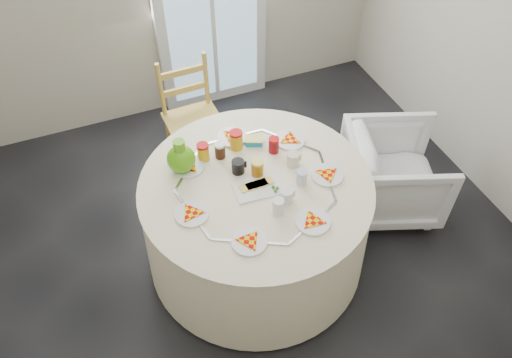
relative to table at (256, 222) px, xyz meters
name	(u,v)px	position (x,y,z in m)	size (l,w,h in m)	color
floor	(253,263)	(-0.05, -0.06, -0.38)	(4.00, 4.00, 0.00)	black
table	(256,222)	(0.00, 0.00, 0.00)	(1.52, 1.52, 0.77)	#FDEDCA
wooden_chair	(194,122)	(-0.10, 1.06, 0.09)	(0.43, 0.41, 0.97)	tan
armchair	(395,168)	(1.15, 0.07, 0.02)	(0.71, 0.66, 0.73)	white
place_settings	(256,182)	(0.00, 0.00, 0.40)	(1.11, 1.11, 0.02)	silver
jar_cluster	(237,149)	(-0.02, 0.28, 0.45)	(0.52, 0.26, 0.15)	#925914
butter_tub	(254,141)	(0.13, 0.35, 0.41)	(0.12, 0.08, 0.05)	#1486B2
green_pitcher	(181,157)	(-0.39, 0.29, 0.49)	(0.18, 0.18, 0.24)	#51A710
cheese_platter	(258,187)	(-0.01, -0.04, 0.40)	(0.30, 0.19, 0.04)	white
mugs_glasses	(272,171)	(0.11, 0.02, 0.44)	(0.61, 0.61, 0.11)	gray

